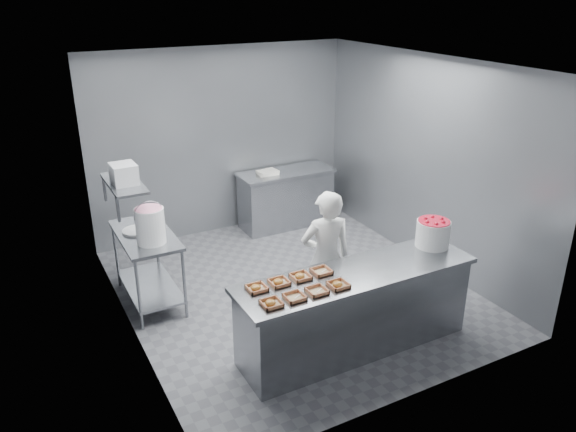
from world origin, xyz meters
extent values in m
plane|color=#4C4C51|center=(0.00, 0.00, 0.00)|extent=(4.50, 4.50, 0.00)
plane|color=white|center=(0.00, 0.00, 2.80)|extent=(4.50, 4.50, 0.00)
cube|color=slate|center=(0.00, 2.25, 1.40)|extent=(4.00, 0.04, 2.80)
cube|color=slate|center=(-2.00, 0.00, 1.40)|extent=(0.04, 4.50, 2.80)
cube|color=slate|center=(2.00, 0.00, 1.40)|extent=(0.04, 4.50, 2.80)
cube|color=slate|center=(0.00, -1.35, 0.88)|extent=(2.60, 0.70, 0.05)
cube|color=slate|center=(0.00, -1.35, 0.42)|extent=(2.50, 0.64, 0.85)
cube|color=slate|center=(-1.65, 0.60, 0.88)|extent=(0.60, 1.20, 0.04)
cube|color=slate|center=(-1.65, 0.60, 0.20)|extent=(0.56, 1.15, 0.03)
cylinder|color=slate|center=(-1.91, 0.04, 0.44)|extent=(0.04, 0.04, 0.88)
cylinder|color=slate|center=(-1.39, 0.04, 0.44)|extent=(0.04, 0.04, 0.88)
cylinder|color=slate|center=(-1.91, 1.16, 0.44)|extent=(0.04, 0.04, 0.88)
cylinder|color=slate|center=(-1.39, 1.16, 0.44)|extent=(0.04, 0.04, 0.88)
cube|color=slate|center=(0.90, 1.90, 0.88)|extent=(1.50, 0.60, 0.05)
cube|color=slate|center=(0.90, 1.90, 0.42)|extent=(1.44, 0.55, 0.85)
cube|color=slate|center=(-1.82, 0.60, 1.55)|extent=(0.35, 0.90, 0.03)
cube|color=tan|center=(-1.05, -1.51, 0.92)|extent=(0.18, 0.18, 0.04)
cube|color=white|center=(-1.01, -1.49, 0.91)|extent=(0.10, 0.06, 0.00)
ellipsoid|color=#C67931|center=(-1.06, -1.51, 0.93)|extent=(0.10, 0.10, 0.05)
cube|color=tan|center=(-0.81, -1.51, 0.92)|extent=(0.18, 0.18, 0.04)
cube|color=white|center=(-0.77, -1.49, 0.91)|extent=(0.10, 0.06, 0.00)
cube|color=tan|center=(-0.57, -1.51, 0.92)|extent=(0.18, 0.18, 0.04)
cube|color=white|center=(-0.53, -1.49, 0.91)|extent=(0.10, 0.06, 0.00)
cube|color=tan|center=(-0.33, -1.51, 0.92)|extent=(0.18, 0.18, 0.04)
cube|color=white|center=(-0.29, -1.49, 0.91)|extent=(0.10, 0.06, 0.00)
ellipsoid|color=#C67931|center=(-0.34, -1.51, 0.93)|extent=(0.10, 0.10, 0.05)
cube|color=tan|center=(-1.05, -1.19, 0.92)|extent=(0.18, 0.18, 0.04)
cube|color=white|center=(-1.01, -1.18, 0.91)|extent=(0.10, 0.06, 0.00)
ellipsoid|color=#C67931|center=(-1.06, -1.19, 0.93)|extent=(0.10, 0.10, 0.05)
cube|color=tan|center=(-0.81, -1.19, 0.92)|extent=(0.18, 0.18, 0.04)
cube|color=white|center=(-0.77, -1.18, 0.91)|extent=(0.10, 0.06, 0.00)
ellipsoid|color=#C67931|center=(-0.82, -1.19, 0.93)|extent=(0.10, 0.10, 0.05)
cube|color=tan|center=(-0.57, -1.19, 0.92)|extent=(0.18, 0.18, 0.04)
cube|color=white|center=(-0.53, -1.18, 0.91)|extent=(0.10, 0.06, 0.00)
ellipsoid|color=#C67931|center=(-0.58, -1.19, 0.93)|extent=(0.10, 0.10, 0.05)
cube|color=tan|center=(-0.33, -1.19, 0.92)|extent=(0.18, 0.18, 0.04)
cube|color=white|center=(-0.29, -1.18, 0.91)|extent=(0.10, 0.06, 0.00)
imported|color=white|center=(0.00, -0.75, 0.79)|extent=(0.64, 0.49, 1.58)
cylinder|color=white|center=(1.08, -1.23, 1.05)|extent=(0.37, 0.37, 0.30)
cylinder|color=red|center=(1.08, -1.23, 1.19)|extent=(0.35, 0.35, 0.04)
cylinder|color=white|center=(-1.64, 0.32, 1.11)|extent=(0.32, 0.32, 0.41)
cylinder|color=pink|center=(-1.64, 0.32, 1.31)|extent=(0.30, 0.30, 0.02)
torus|color=slate|center=(-1.64, 0.32, 1.23)|extent=(0.34, 0.01, 0.34)
cylinder|color=white|center=(-1.72, 0.70, 0.91)|extent=(0.34, 0.34, 0.03)
cube|color=#CCB28C|center=(-1.52, 1.04, 0.91)|extent=(0.14, 0.12, 0.02)
cube|color=gray|center=(-1.82, 0.54, 1.68)|extent=(0.27, 0.30, 0.22)
cube|color=silver|center=(0.59, 1.90, 0.93)|extent=(0.31, 0.23, 0.06)
camera|label=1|loc=(-2.98, -5.44, 3.60)|focal=35.00mm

